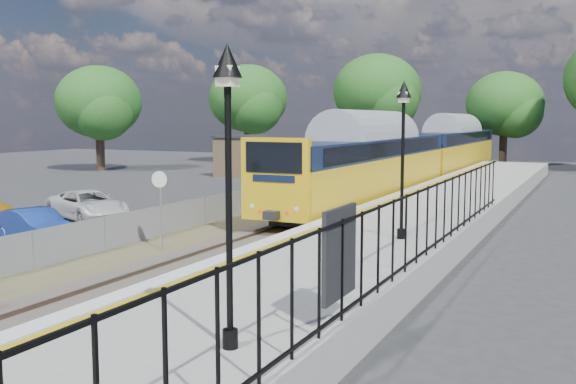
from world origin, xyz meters
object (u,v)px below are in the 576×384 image
Objects in this scene: victorian_lamp_south at (228,126)px; car_blue at (35,227)px; train at (420,151)px; victorian_lamp_north at (403,123)px; speed_sign at (160,198)px; car_white at (88,205)px.

victorian_lamp_south reaches higher than car_blue.
victorian_lamp_north is at bearing -76.80° from train.
victorian_lamp_north is 23.29m from train.
speed_sign is 0.59× the size of car_white.
train is (-5.50, 32.59, -1.96)m from victorian_lamp_south.
speed_sign is 8.45m from car_white.
train reaches higher than car_blue.
car_blue is at bearing 179.68° from speed_sign.
train is 8.92× the size of car_white.
train is at bearing -2.78° from car_blue.
victorian_lamp_south reaches higher than car_white.
victorian_lamp_south reaches higher than train.
car_white is (-15.19, 13.06, -3.66)m from victorian_lamp_south.
victorian_lamp_north reaches higher than car_blue.
victorian_lamp_north is (-0.20, 10.00, 0.00)m from victorian_lamp_south.
car_white is (-7.19, 4.27, -1.20)m from speed_sign.
car_blue is at bearing -134.22° from car_white.
victorian_lamp_south is 1.19× the size of car_blue.
car_white is at bearing 137.88° from speed_sign.
victorian_lamp_south is 0.11× the size of train.
speed_sign is at bearing 132.30° from victorian_lamp_south.
train is at bearing 103.20° from victorian_lamp_north.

